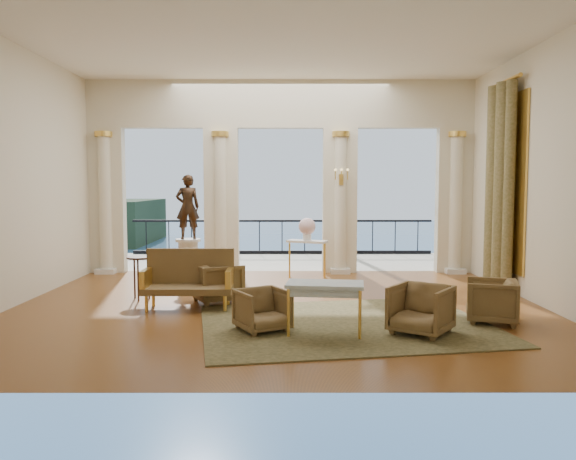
{
  "coord_description": "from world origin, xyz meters",
  "views": [
    {
      "loc": [
        0.16,
        -9.44,
        2.06
      ],
      "look_at": [
        0.17,
        0.6,
        1.26
      ],
      "focal_mm": 35.0,
      "sensor_mm": 36.0,
      "label": 1
    }
  ],
  "objects_px": {
    "armchair_a": "(262,308)",
    "statue": "(188,207)",
    "console_table": "(307,247)",
    "settee": "(189,279)",
    "armchair_d": "(218,281)",
    "pedestal": "(188,264)",
    "armchair_b": "(421,307)",
    "side_table": "(140,263)",
    "armchair_c": "(492,299)",
    "game_table": "(325,288)"
  },
  "relations": [
    {
      "from": "statue",
      "to": "pedestal",
      "type": "bearing_deg",
      "value": -104.22
    },
    {
      "from": "side_table",
      "to": "settee",
      "type": "bearing_deg",
      "value": -35.39
    },
    {
      "from": "settee",
      "to": "statue",
      "type": "relative_size",
      "value": 1.16
    },
    {
      "from": "armchair_c",
      "to": "game_table",
      "type": "xyz_separation_m",
      "value": [
        -2.55,
        -0.65,
        0.29
      ]
    },
    {
      "from": "settee",
      "to": "game_table",
      "type": "height_order",
      "value": "settee"
    },
    {
      "from": "game_table",
      "to": "side_table",
      "type": "relative_size",
      "value": 1.44
    },
    {
      "from": "armchair_d",
      "to": "pedestal",
      "type": "xyz_separation_m",
      "value": [
        -0.77,
        1.46,
        0.09
      ]
    },
    {
      "from": "armchair_a",
      "to": "armchair_d",
      "type": "distance_m",
      "value": 2.15
    },
    {
      "from": "armchair_a",
      "to": "pedestal",
      "type": "distance_m",
      "value": 3.81
    },
    {
      "from": "statue",
      "to": "armchair_a",
      "type": "bearing_deg",
      "value": 101.42
    },
    {
      "from": "armchair_c",
      "to": "side_table",
      "type": "xyz_separation_m",
      "value": [
        -5.73,
        1.78,
        0.3
      ]
    },
    {
      "from": "armchair_d",
      "to": "armchair_a",
      "type": "bearing_deg",
      "value": 177.17
    },
    {
      "from": "armchair_a",
      "to": "pedestal",
      "type": "height_order",
      "value": "pedestal"
    },
    {
      "from": "armchair_a",
      "to": "statue",
      "type": "distance_m",
      "value": 4.02
    },
    {
      "from": "side_table",
      "to": "armchair_b",
      "type": "bearing_deg",
      "value": -28.33
    },
    {
      "from": "armchair_c",
      "to": "console_table",
      "type": "relative_size",
      "value": 0.77
    },
    {
      "from": "game_table",
      "to": "side_table",
      "type": "xyz_separation_m",
      "value": [
        -3.19,
        2.43,
        0.02
      ]
    },
    {
      "from": "armchair_b",
      "to": "console_table",
      "type": "bearing_deg",
      "value": 141.65
    },
    {
      "from": "settee",
      "to": "console_table",
      "type": "height_order",
      "value": "settee"
    },
    {
      "from": "armchair_a",
      "to": "settee",
      "type": "height_order",
      "value": "settee"
    },
    {
      "from": "armchair_c",
      "to": "console_table",
      "type": "distance_m",
      "value": 4.96
    },
    {
      "from": "armchair_b",
      "to": "game_table",
      "type": "relative_size",
      "value": 0.68
    },
    {
      "from": "settee",
      "to": "statue",
      "type": "height_order",
      "value": "statue"
    },
    {
      "from": "armchair_a",
      "to": "console_table",
      "type": "distance_m",
      "value": 4.76
    },
    {
      "from": "armchair_a",
      "to": "armchair_b",
      "type": "distance_m",
      "value": 2.21
    },
    {
      "from": "settee",
      "to": "side_table",
      "type": "xyz_separation_m",
      "value": [
        -1.01,
        0.72,
        0.18
      ]
    },
    {
      "from": "settee",
      "to": "pedestal",
      "type": "bearing_deg",
      "value": 100.1
    },
    {
      "from": "armchair_a",
      "to": "armchair_b",
      "type": "bearing_deg",
      "value": -33.79
    },
    {
      "from": "armchair_c",
      "to": "game_table",
      "type": "relative_size",
      "value": 0.65
    },
    {
      "from": "armchair_a",
      "to": "statue",
      "type": "bearing_deg",
      "value": 86.17
    },
    {
      "from": "armchair_b",
      "to": "pedestal",
      "type": "height_order",
      "value": "pedestal"
    },
    {
      "from": "armchair_a",
      "to": "side_table",
      "type": "distance_m",
      "value": 3.26
    },
    {
      "from": "armchair_a",
      "to": "armchair_d",
      "type": "xyz_separation_m",
      "value": [
        -0.87,
        1.97,
        0.06
      ]
    },
    {
      "from": "armchair_b",
      "to": "game_table",
      "type": "bearing_deg",
      "value": -144.86
    },
    {
      "from": "settee",
      "to": "console_table",
      "type": "relative_size",
      "value": 1.58
    },
    {
      "from": "settee",
      "to": "statue",
      "type": "xyz_separation_m",
      "value": [
        -0.34,
        1.88,
        1.15
      ]
    },
    {
      "from": "armchair_d",
      "to": "pedestal",
      "type": "relative_size",
      "value": 0.79
    },
    {
      "from": "armchair_a",
      "to": "game_table",
      "type": "relative_size",
      "value": 0.6
    },
    {
      "from": "armchair_a",
      "to": "console_table",
      "type": "relative_size",
      "value": 0.71
    },
    {
      "from": "pedestal",
      "to": "armchair_b",
      "type": "bearing_deg",
      "value": -43.08
    },
    {
      "from": "armchair_d",
      "to": "settee",
      "type": "height_order",
      "value": "settee"
    },
    {
      "from": "armchair_b",
      "to": "pedestal",
      "type": "bearing_deg",
      "value": 172.41
    },
    {
      "from": "armchair_b",
      "to": "console_table",
      "type": "distance_m",
      "value": 5.06
    },
    {
      "from": "armchair_c",
      "to": "armchair_a",
      "type": "bearing_deg",
      "value": -64.47
    },
    {
      "from": "statue",
      "to": "console_table",
      "type": "relative_size",
      "value": 1.36
    },
    {
      "from": "game_table",
      "to": "armchair_a",
      "type": "bearing_deg",
      "value": 176.92
    },
    {
      "from": "settee",
      "to": "side_table",
      "type": "height_order",
      "value": "settee"
    },
    {
      "from": "armchair_a",
      "to": "armchair_b",
      "type": "height_order",
      "value": "armchair_b"
    },
    {
      "from": "armchair_b",
      "to": "statue",
      "type": "relative_size",
      "value": 0.59
    },
    {
      "from": "armchair_a",
      "to": "armchair_c",
      "type": "distance_m",
      "value": 3.45
    }
  ]
}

